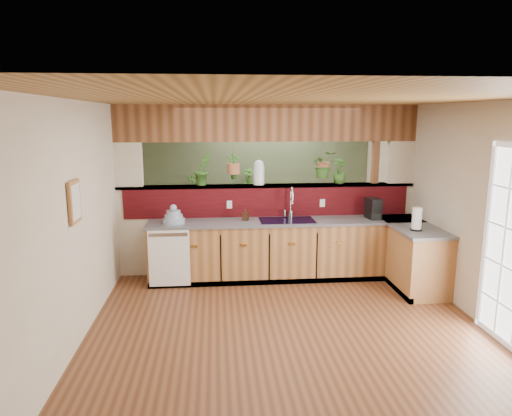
{
  "coord_description": "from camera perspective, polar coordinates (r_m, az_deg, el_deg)",
  "views": [
    {
      "loc": [
        -0.81,
        -5.61,
        2.41
      ],
      "look_at": [
        -0.24,
        0.7,
        1.15
      ],
      "focal_mm": 32.0,
      "sensor_mm": 36.0,
      "label": 1
    }
  ],
  "objects": [
    {
      "name": "hanging_plant_b",
      "position": [
        7.18,
        8.47,
        6.79
      ],
      "size": [
        0.43,
        0.4,
        0.53
      ],
      "color": "brown",
      "rests_on": "header_beam"
    },
    {
      "name": "hanging_plant_a",
      "position": [
        7.0,
        -2.85,
        6.26
      ],
      "size": [
        0.22,
        0.19,
        0.52
      ],
      "color": "brown",
      "rests_on": "header_beam"
    },
    {
      "name": "sage_backwall",
      "position": [
        9.2,
        -0.06,
        4.31
      ],
      "size": [
        4.55,
        0.02,
        2.55
      ],
      "primitive_type": "cube",
      "color": "#4C5E40",
      "rests_on": "ground"
    },
    {
      "name": "soap_dispenser",
      "position": [
        6.8,
        -1.32,
        -0.82
      ],
      "size": [
        0.1,
        0.11,
        0.18
      ],
      "primitive_type": "imported",
      "rotation": [
        0.0,
        0.0,
        -0.35
      ],
      "color": "#3C2516",
      "rests_on": "countertop"
    },
    {
      "name": "ceiling",
      "position": [
        5.67,
        3.14,
        13.14
      ],
      "size": [
        4.6,
        7.0,
        0.01
      ],
      "primitive_type": "cube",
      "color": "brown",
      "rests_on": "ground"
    },
    {
      "name": "faucet",
      "position": [
        6.95,
        4.38,
        0.84
      ],
      "size": [
        0.21,
        0.21,
        0.48
      ],
      "color": "#B7B7B2",
      "rests_on": "countertop"
    },
    {
      "name": "pass_through_partition",
      "position": [
        7.12,
        1.7,
        1.37
      ],
      "size": [
        4.6,
        0.21,
        2.6
      ],
      "color": "beige",
      "rests_on": "ground"
    },
    {
      "name": "wall_back",
      "position": [
        9.22,
        -0.07,
        4.33
      ],
      "size": [
        4.6,
        0.02,
        2.6
      ],
      "primitive_type": "cube",
      "color": "beige",
      "rests_on": "ground"
    },
    {
      "name": "dish_stack",
      "position": [
        6.72,
        -10.25,
        -1.17
      ],
      "size": [
        0.32,
        0.32,
        0.28
      ],
      "color": "#889AB0",
      "rests_on": "countertop"
    },
    {
      "name": "header_beam",
      "position": [
        7.01,
        1.51,
        10.54
      ],
      "size": [
        4.6,
        0.15,
        0.55
      ],
      "primitive_type": "cube",
      "color": "brown",
      "rests_on": "ground"
    },
    {
      "name": "glass_jar",
      "position": [
        7.04,
        0.36,
        4.48
      ],
      "size": [
        0.17,
        0.17,
        0.38
      ],
      "color": "silver",
      "rests_on": "pass_through_ledge"
    },
    {
      "name": "ledge_plant_left",
      "position": [
        7.01,
        -6.67,
        4.8
      ],
      "size": [
        0.32,
        0.29,
        0.48
      ],
      "primitive_type": "imported",
      "rotation": [
        0.0,
        0.0,
        0.31
      ],
      "color": "#2D571E",
      "rests_on": "pass_through_ledge"
    },
    {
      "name": "ledge_plant_right",
      "position": [
        7.28,
        10.39,
        4.56
      ],
      "size": [
        0.25,
        0.25,
        0.39
      ],
      "primitive_type": "imported",
      "rotation": [
        0.0,
        0.0,
        0.14
      ],
      "color": "#2D571E",
      "rests_on": "pass_through_ledge"
    },
    {
      "name": "navy_sink",
      "position": [
        6.86,
        3.88,
        -2.18
      ],
      "size": [
        0.82,
        0.5,
        0.18
      ],
      "color": "black",
      "rests_on": "countertop"
    },
    {
      "name": "floor_plant",
      "position": [
        8.39,
        4.86,
        -2.64
      ],
      "size": [
        0.92,
        0.86,
        0.81
      ],
      "primitive_type": "imported",
      "rotation": [
        0.0,
        0.0,
        -0.4
      ],
      "color": "#2D571E",
      "rests_on": "ground"
    },
    {
      "name": "wall_front",
      "position": [
        2.52,
        14.67,
        -15.3
      ],
      "size": [
        4.6,
        0.02,
        2.6
      ],
      "primitive_type": "cube",
      "color": "beige",
      "rests_on": "ground"
    },
    {
      "name": "pass_through_ledge",
      "position": [
        7.09,
        1.47,
        2.8
      ],
      "size": [
        4.6,
        0.21,
        0.04
      ],
      "primitive_type": "cube",
      "color": "brown",
      "rests_on": "ground"
    },
    {
      "name": "shelf_plant_a",
      "position": [
        8.96,
        -7.97,
        3.03
      ],
      "size": [
        0.22,
        0.17,
        0.37
      ],
      "primitive_type": "imported",
      "rotation": [
        0.0,
        0.0,
        -0.23
      ],
      "color": "#2D571E",
      "rests_on": "shelving_console"
    },
    {
      "name": "framed_print",
      "position": [
        5.1,
        -21.72,
        0.73
      ],
      "size": [
        0.04,
        0.35,
        0.45
      ],
      "color": "#905D31",
      "rests_on": "wall_left"
    },
    {
      "name": "wall_right",
      "position": [
        6.51,
        23.47,
        0.49
      ],
      "size": [
        0.02,
        7.0,
        2.6
      ],
      "primitive_type": "cube",
      "color": "beige",
      "rests_on": "ground"
    },
    {
      "name": "coffee_maker",
      "position": [
        7.13,
        14.47,
        -0.16
      ],
      "size": [
        0.17,
        0.28,
        0.31
      ],
      "rotation": [
        0.0,
        0.0,
        0.13
      ],
      "color": "black",
      "rests_on": "countertop"
    },
    {
      "name": "shelf_plant_b",
      "position": [
        8.97,
        -0.92,
        3.48
      ],
      "size": [
        0.3,
        0.3,
        0.48
      ],
      "primitive_type": "imported",
      "rotation": [
        0.0,
        0.0,
        0.12
      ],
      "color": "#2D571E",
      "rests_on": "shelving_console"
    },
    {
      "name": "wall_left",
      "position": [
        5.91,
        -19.65,
        -0.24
      ],
      "size": [
        0.02,
        7.0,
        2.6
      ],
      "primitive_type": "cube",
      "color": "beige",
      "rests_on": "ground"
    },
    {
      "name": "ground",
      "position": [
        6.16,
        2.87,
        -11.79
      ],
      "size": [
        4.6,
        7.0,
        0.01
      ],
      "primitive_type": "cube",
      "color": "brown",
      "rests_on": "ground"
    },
    {
      "name": "paper_towel",
      "position": [
        6.56,
        19.46,
        -1.35
      ],
      "size": [
        0.16,
        0.16,
        0.34
      ],
      "color": "black",
      "rests_on": "countertop"
    },
    {
      "name": "shelving_console",
      "position": [
        9.07,
        -4.33,
        -0.95
      ],
      "size": [
        1.43,
        0.71,
        0.92
      ],
      "primitive_type": "cube",
      "rotation": [
        0.0,
        0.0,
        0.26
      ],
      "color": "black",
      "rests_on": "ground"
    },
    {
      "name": "countertop",
      "position": [
        6.97,
        8.77,
        -5.24
      ],
      "size": [
        4.14,
        1.52,
        0.9
      ],
      "color": "#905D31",
      "rests_on": "ground"
    },
    {
      "name": "dishwasher",
      "position": [
        6.61,
        -10.8,
        -6.16
      ],
      "size": [
        0.58,
        0.03,
        0.82
      ],
      "color": "white",
      "rests_on": "ground"
    }
  ]
}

